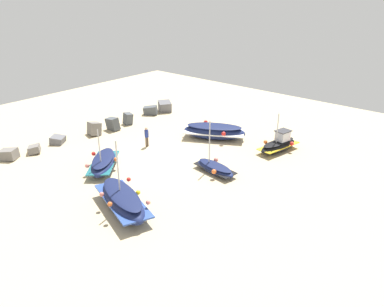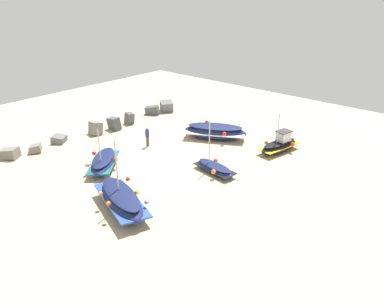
{
  "view_description": "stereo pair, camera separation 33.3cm",
  "coord_description": "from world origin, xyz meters",
  "px_view_note": "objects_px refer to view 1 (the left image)",
  "views": [
    {
      "loc": [
        -17.02,
        -17.99,
        11.56
      ],
      "look_at": [
        1.1,
        -2.56,
        0.9
      ],
      "focal_mm": 35.29,
      "sensor_mm": 36.0,
      "label": 1
    },
    {
      "loc": [
        -16.8,
        -18.24,
        11.56
      ],
      "look_at": [
        1.1,
        -2.56,
        0.9
      ],
      "focal_mm": 35.29,
      "sensor_mm": 36.0,
      "label": 2
    }
  ],
  "objects_px": {
    "fishing_boat_2": "(214,131)",
    "fishing_boat_0": "(123,200)",
    "fishing_boat_1": "(215,168)",
    "fishing_boat_4": "(279,144)",
    "person_walking": "(147,136)",
    "fishing_boat_3": "(103,163)"
  },
  "relations": [
    {
      "from": "fishing_boat_2",
      "to": "fishing_boat_0",
      "type": "bearing_deg",
      "value": -106.05
    },
    {
      "from": "fishing_boat_1",
      "to": "fishing_boat_4",
      "type": "xyz_separation_m",
      "value": [
        6.06,
        -1.47,
        0.18
      ]
    },
    {
      "from": "person_walking",
      "to": "fishing_boat_2",
      "type": "bearing_deg",
      "value": -127.8
    },
    {
      "from": "fishing_boat_1",
      "to": "fishing_boat_3",
      "type": "bearing_deg",
      "value": -135.98
    },
    {
      "from": "fishing_boat_2",
      "to": "fishing_boat_3",
      "type": "bearing_deg",
      "value": -132.76
    },
    {
      "from": "fishing_boat_2",
      "to": "fishing_boat_1",
      "type": "bearing_deg",
      "value": -81.01
    },
    {
      "from": "fishing_boat_1",
      "to": "person_walking",
      "type": "relative_size",
      "value": 2.23
    },
    {
      "from": "fishing_boat_1",
      "to": "fishing_boat_4",
      "type": "height_order",
      "value": "fishing_boat_1"
    },
    {
      "from": "fishing_boat_2",
      "to": "fishing_boat_3",
      "type": "distance_m",
      "value": 9.68
    },
    {
      "from": "fishing_boat_4",
      "to": "person_walking",
      "type": "bearing_deg",
      "value": 136.4
    },
    {
      "from": "fishing_boat_4",
      "to": "fishing_boat_2",
      "type": "bearing_deg",
      "value": 113.28
    },
    {
      "from": "fishing_boat_0",
      "to": "fishing_boat_1",
      "type": "distance_m",
      "value": 7.11
    },
    {
      "from": "fishing_boat_3",
      "to": "person_walking",
      "type": "distance_m",
      "value": 4.72
    },
    {
      "from": "fishing_boat_2",
      "to": "fishing_boat_4",
      "type": "bearing_deg",
      "value": -16.27
    },
    {
      "from": "fishing_boat_0",
      "to": "person_walking",
      "type": "height_order",
      "value": "fishing_boat_0"
    },
    {
      "from": "fishing_boat_2",
      "to": "person_walking",
      "type": "distance_m",
      "value": 5.6
    },
    {
      "from": "fishing_boat_1",
      "to": "fishing_boat_4",
      "type": "distance_m",
      "value": 6.24
    },
    {
      "from": "person_walking",
      "to": "fishing_boat_1",
      "type": "bearing_deg",
      "value": 172.94
    },
    {
      "from": "fishing_boat_2",
      "to": "person_walking",
      "type": "bearing_deg",
      "value": -150.9
    },
    {
      "from": "fishing_boat_3",
      "to": "fishing_boat_4",
      "type": "bearing_deg",
      "value": -76.61
    },
    {
      "from": "fishing_boat_0",
      "to": "fishing_boat_2",
      "type": "relative_size",
      "value": 0.98
    },
    {
      "from": "fishing_boat_3",
      "to": "fishing_boat_2",
      "type": "bearing_deg",
      "value": -54.84
    }
  ]
}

